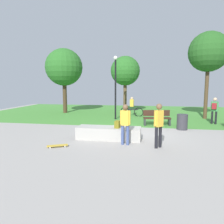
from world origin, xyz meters
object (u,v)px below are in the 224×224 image
object	(u,v)px
skateboard_by_ledge	(57,146)
lamp_post	(115,81)
concrete_ledge	(109,133)
cyclist_on_bicycle	(132,108)
tree_tall_oak	(125,71)
trash_bin	(182,122)
pedestrian_with_backpack	(214,108)
backpack_on_ledge	(117,124)
tree_broad_elm	(209,52)
tree_leaning_ash	(64,68)
skater_watching	(159,122)
skateboard_spare	(118,128)
park_bench_by_oak	(157,117)
skater_performing_trick	(125,121)

from	to	relation	value
skateboard_by_ledge	lamp_post	xyz separation A→B (m)	(1.19, 7.01, 2.60)
concrete_ledge	cyclist_on_bicycle	size ratio (longest dim) A/B	1.57
tree_tall_oak	lamp_post	size ratio (longest dim) A/B	1.10
tree_tall_oak	lamp_post	world-z (taller)	tree_tall_oak
trash_bin	pedestrian_with_backpack	bearing A→B (deg)	42.62
backpack_on_ledge	tree_broad_elm	distance (m)	9.65
backpack_on_ledge	tree_leaning_ash	xyz separation A→B (m)	(-5.86, 8.30, 3.19)
cyclist_on_bicycle	skater_watching	bearing A→B (deg)	-78.41
backpack_on_ledge	skateboard_spare	xyz separation A→B (m)	(-0.31, 2.29, -0.64)
skateboard_by_ledge	tree_leaning_ash	xyz separation A→B (m)	(-3.70, 9.71, 3.84)
park_bench_by_oak	tree_leaning_ash	world-z (taller)	tree_leaning_ash
skater_watching	tree_broad_elm	distance (m)	9.34
tree_tall_oak	pedestrian_with_backpack	bearing A→B (deg)	-34.60
park_bench_by_oak	trash_bin	size ratio (longest dim) A/B	1.96
concrete_ledge	skater_performing_trick	distance (m)	1.32
skateboard_spare	tree_leaning_ash	xyz separation A→B (m)	(-5.55, 6.00, 3.84)
skater_watching	cyclist_on_bicycle	bearing A→B (deg)	101.59
backpack_on_ledge	skateboard_by_ledge	xyz separation A→B (m)	(-2.16, -1.42, -0.64)
skater_watching	cyclist_on_bicycle	world-z (taller)	skater_watching
skater_performing_trick	cyclist_on_bicycle	xyz separation A→B (m)	(-0.36, 7.94, -0.33)
concrete_ledge	park_bench_by_oak	distance (m)	4.29
lamp_post	cyclist_on_bicycle	world-z (taller)	lamp_post
tree_leaning_ash	trash_bin	size ratio (longest dim) A/B	6.53
tree_broad_elm	trash_bin	distance (m)	6.36
tree_tall_oak	trash_bin	size ratio (longest dim) A/B	5.75
skater_performing_trick	cyclist_on_bicycle	size ratio (longest dim) A/B	0.91
skater_performing_trick	skateboard_by_ledge	world-z (taller)	skater_performing_trick
skater_performing_trick	lamp_post	bearing A→B (deg)	102.49
concrete_ledge	tree_broad_elm	world-z (taller)	tree_broad_elm
tree_leaning_ash	skater_performing_trick	bearing A→B (deg)	-54.91
tree_broad_elm	tree_tall_oak	distance (m)	6.46
park_bench_by_oak	pedestrian_with_backpack	xyz separation A→B (m)	(3.51, 1.03, 0.51)
tree_leaning_ash	skateboard_spare	bearing A→B (deg)	-47.23
concrete_ledge	skater_performing_trick	size ratio (longest dim) A/B	1.73
backpack_on_ledge	skateboard_by_ledge	distance (m)	2.66
skateboard_spare	park_bench_by_oak	bearing A→B (deg)	35.12
trash_bin	cyclist_on_bicycle	size ratio (longest dim) A/B	0.46
skater_watching	park_bench_by_oak	size ratio (longest dim) A/B	1.04
concrete_ledge	tree_tall_oak	xyz separation A→B (m)	(-0.25, 8.83, 3.30)
skater_watching	skateboard_spare	distance (m)	3.81
backpack_on_ledge	trash_bin	distance (m)	4.22
trash_bin	pedestrian_with_backpack	xyz separation A→B (m)	(2.20, 2.02, 0.57)
skateboard_spare	backpack_on_ledge	bearing A→B (deg)	-82.40
skater_performing_trick	tree_tall_oak	bearing A→B (deg)	96.40
skateboard_spare	pedestrian_with_backpack	size ratio (longest dim) A/B	0.50
park_bench_by_oak	trash_bin	bearing A→B (deg)	-37.22
park_bench_by_oak	skateboard_spare	bearing A→B (deg)	-144.88
pedestrian_with_backpack	skateboard_spare	bearing A→B (deg)	-155.89
skater_performing_trick	pedestrian_with_backpack	distance (m)	7.35
concrete_ledge	skateboard_by_ledge	world-z (taller)	concrete_ledge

